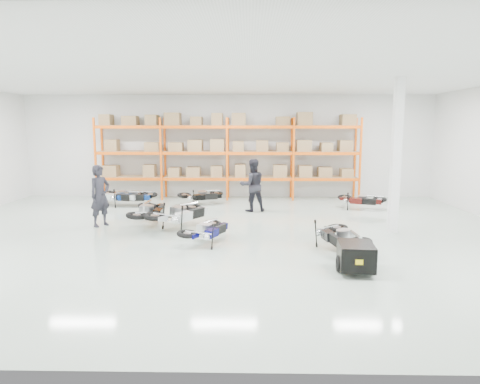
{
  "coord_description": "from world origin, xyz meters",
  "views": [
    {
      "loc": [
        0.92,
        -12.02,
        3.09
      ],
      "look_at": [
        0.65,
        1.1,
        1.1
      ],
      "focal_mm": 32.0,
      "sensor_mm": 36.0,
      "label": 1
    }
  ],
  "objects_px": {
    "moto_back_d": "(361,197)",
    "moto_touring_right": "(340,231)",
    "moto_back_a": "(131,193)",
    "moto_silver_left": "(180,209)",
    "moto_blue_centre": "(207,226)",
    "moto_black_far_left": "(150,207)",
    "person_left": "(100,196)",
    "moto_back_b": "(119,193)",
    "person_back": "(252,185)",
    "trailer": "(356,256)",
    "moto_back_c": "(202,193)"
  },
  "relations": [
    {
      "from": "moto_back_d",
      "to": "moto_touring_right",
      "type": "bearing_deg",
      "value": -177.98
    },
    {
      "from": "moto_touring_right",
      "to": "moto_back_a",
      "type": "relative_size",
      "value": 0.98
    },
    {
      "from": "moto_silver_left",
      "to": "moto_back_a",
      "type": "distance_m",
      "value": 4.53
    },
    {
      "from": "moto_blue_centre",
      "to": "moto_back_d",
      "type": "relative_size",
      "value": 1.0
    },
    {
      "from": "moto_silver_left",
      "to": "moto_black_far_left",
      "type": "xyz_separation_m",
      "value": [
        -1.04,
        0.44,
        -0.03
      ]
    },
    {
      "from": "person_left",
      "to": "moto_touring_right",
      "type": "bearing_deg",
      "value": -75.63
    },
    {
      "from": "moto_back_a",
      "to": "moto_back_b",
      "type": "xyz_separation_m",
      "value": [
        -0.49,
        0.05,
        0.01
      ]
    },
    {
      "from": "moto_black_far_left",
      "to": "moto_back_d",
      "type": "relative_size",
      "value": 1.21
    },
    {
      "from": "moto_back_a",
      "to": "moto_silver_left",
      "type": "bearing_deg",
      "value": -140.65
    },
    {
      "from": "moto_back_b",
      "to": "moto_back_d",
      "type": "relative_size",
      "value": 1.12
    },
    {
      "from": "person_left",
      "to": "person_back",
      "type": "distance_m",
      "value": 5.41
    },
    {
      "from": "moto_touring_right",
      "to": "moto_back_a",
      "type": "xyz_separation_m",
      "value": [
        -6.93,
        6.09,
        0.01
      ]
    },
    {
      "from": "moto_blue_centre",
      "to": "moto_touring_right",
      "type": "relative_size",
      "value": 0.93
    },
    {
      "from": "moto_blue_centre",
      "to": "moto_black_far_left",
      "type": "xyz_separation_m",
      "value": [
        -2.02,
        2.14,
        0.1
      ]
    },
    {
      "from": "moto_back_a",
      "to": "moto_back_d",
      "type": "relative_size",
      "value": 1.09
    },
    {
      "from": "moto_touring_right",
      "to": "moto_back_b",
      "type": "xyz_separation_m",
      "value": [
        -7.42,
        6.14,
        0.02
      ]
    },
    {
      "from": "moto_black_far_left",
      "to": "moto_back_b",
      "type": "relative_size",
      "value": 1.09
    },
    {
      "from": "moto_touring_right",
      "to": "trailer",
      "type": "distance_m",
      "value": 1.6
    },
    {
      "from": "moto_touring_right",
      "to": "person_back",
      "type": "distance_m",
      "value": 5.64
    },
    {
      "from": "moto_touring_right",
      "to": "moto_back_d",
      "type": "height_order",
      "value": "moto_touring_right"
    },
    {
      "from": "moto_touring_right",
      "to": "person_back",
      "type": "relative_size",
      "value": 0.87
    },
    {
      "from": "moto_blue_centre",
      "to": "moto_back_c",
      "type": "bearing_deg",
      "value": -57.09
    },
    {
      "from": "moto_touring_right",
      "to": "moto_back_d",
      "type": "xyz_separation_m",
      "value": [
        1.98,
        5.62,
        -0.04
      ]
    },
    {
      "from": "moto_black_far_left",
      "to": "moto_silver_left",
      "type": "bearing_deg",
      "value": 155.38
    },
    {
      "from": "moto_back_c",
      "to": "moto_back_b",
      "type": "bearing_deg",
      "value": 74.63
    },
    {
      "from": "moto_blue_centre",
      "to": "moto_back_b",
      "type": "distance_m",
      "value": 6.8
    },
    {
      "from": "moto_back_b",
      "to": "moto_black_far_left",
      "type": "bearing_deg",
      "value": -132.79
    },
    {
      "from": "moto_blue_centre",
      "to": "moto_back_b",
      "type": "bearing_deg",
      "value": -28.49
    },
    {
      "from": "moto_back_a",
      "to": "moto_back_c",
      "type": "height_order",
      "value": "moto_back_a"
    },
    {
      "from": "moto_back_a",
      "to": "moto_back_d",
      "type": "xyz_separation_m",
      "value": [
        8.92,
        -0.48,
        -0.05
      ]
    },
    {
      "from": "moto_blue_centre",
      "to": "person_left",
      "type": "xyz_separation_m",
      "value": [
        -3.54,
        2.03,
        0.49
      ]
    },
    {
      "from": "moto_touring_right",
      "to": "person_back",
      "type": "bearing_deg",
      "value": 102.01
    },
    {
      "from": "moto_back_d",
      "to": "moto_silver_left",
      "type": "bearing_deg",
      "value": 138.67
    },
    {
      "from": "moto_black_far_left",
      "to": "person_back",
      "type": "height_order",
      "value": "person_back"
    },
    {
      "from": "moto_black_far_left",
      "to": "person_left",
      "type": "xyz_separation_m",
      "value": [
        -1.53,
        -0.11,
        0.39
      ]
    },
    {
      "from": "moto_silver_left",
      "to": "moto_back_d",
      "type": "xyz_separation_m",
      "value": [
        6.36,
        3.27,
        -0.13
      ]
    },
    {
      "from": "person_left",
      "to": "person_back",
      "type": "xyz_separation_m",
      "value": [
        4.8,
        2.51,
        0.01
      ]
    },
    {
      "from": "moto_touring_right",
      "to": "person_left",
      "type": "height_order",
      "value": "person_left"
    },
    {
      "from": "moto_back_c",
      "to": "person_left",
      "type": "xyz_separation_m",
      "value": [
        -2.78,
        -3.73,
        0.47
      ]
    },
    {
      "from": "moto_back_a",
      "to": "person_back",
      "type": "height_order",
      "value": "person_back"
    },
    {
      "from": "moto_back_d",
      "to": "trailer",
      "type": "bearing_deg",
      "value": -173.9
    },
    {
      "from": "moto_back_a",
      "to": "moto_back_b",
      "type": "relative_size",
      "value": 0.98
    },
    {
      "from": "moto_back_a",
      "to": "trailer",
      "type": "bearing_deg",
      "value": -132.88
    },
    {
      "from": "moto_touring_right",
      "to": "trailer",
      "type": "relative_size",
      "value": 1.09
    },
    {
      "from": "moto_back_d",
      "to": "moto_back_b",
      "type": "bearing_deg",
      "value": 108.3
    },
    {
      "from": "moto_silver_left",
      "to": "person_back",
      "type": "bearing_deg",
      "value": -94.97
    },
    {
      "from": "moto_back_d",
      "to": "person_back",
      "type": "xyz_separation_m",
      "value": [
        -4.14,
        -0.43,
        0.5
      ]
    },
    {
      "from": "moto_back_b",
      "to": "moto_back_d",
      "type": "bearing_deg",
      "value": -76.74
    },
    {
      "from": "moto_back_d",
      "to": "moto_blue_centre",
      "type": "bearing_deg",
      "value": 154.14
    },
    {
      "from": "moto_blue_centre",
      "to": "person_back",
      "type": "xyz_separation_m",
      "value": [
        1.25,
        4.54,
        0.49
      ]
    }
  ]
}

